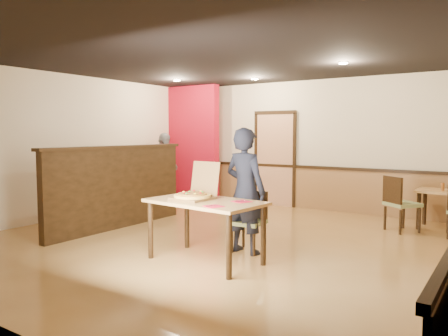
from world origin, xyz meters
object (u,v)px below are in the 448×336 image
(side_table, at_px, (437,200))
(condiment, at_px, (443,187))
(side_chair_left, at_px, (399,201))
(passerby, at_px, (164,169))
(main_table, at_px, (205,209))
(diner, at_px, (245,191))
(pizza_box, at_px, (195,194))
(diner_chair, at_px, (251,218))

(side_table, xyz_separation_m, condiment, (0.09, -0.05, 0.24))
(side_chair_left, distance_m, passerby, 5.18)
(main_table, height_order, side_chair_left, side_chair_left)
(side_chair_left, height_order, passerby, passerby)
(side_chair_left, bearing_deg, main_table, 100.35)
(side_chair_left, height_order, diner, diner)
(condiment, bearing_deg, side_chair_left, -136.60)
(side_chair_left, xyz_separation_m, pizza_box, (-1.89, -3.18, 0.35))
(condiment, bearing_deg, diner_chair, -124.98)
(side_table, bearing_deg, pizza_box, -122.18)
(diner, bearing_deg, diner_chair, -85.18)
(diner_chair, relative_size, diner, 0.48)
(side_chair_left, bearing_deg, passerby, 39.30)
(passerby, bearing_deg, side_chair_left, -92.34)
(side_chair_left, distance_m, condiment, 0.84)
(side_chair_left, distance_m, pizza_box, 3.71)
(passerby, bearing_deg, condiment, -86.95)
(main_table, bearing_deg, diner_chair, 80.08)
(main_table, xyz_separation_m, side_chair_left, (1.71, 3.20, -0.18))
(main_table, bearing_deg, diner, 77.24)
(diner, distance_m, condiment, 3.74)
(side_table, xyz_separation_m, passerby, (-5.66, -0.68, 0.32))
(passerby, height_order, pizza_box, passerby)
(diner_chair, bearing_deg, passerby, 144.49)
(main_table, height_order, pizza_box, pizza_box)
(side_chair_left, relative_size, passerby, 0.56)
(diner_chair, relative_size, pizza_box, 1.51)
(diner_chair, xyz_separation_m, side_chair_left, (1.49, 2.41, 0.05))
(main_table, distance_m, side_chair_left, 3.63)
(side_table, distance_m, diner, 3.75)
(condiment, bearing_deg, side_table, 150.77)
(side_table, relative_size, passerby, 0.41)
(main_table, relative_size, diner_chair, 1.87)
(diner, bearing_deg, passerby, -27.38)
(main_table, height_order, diner, diner)
(pizza_box, xyz_separation_m, condiment, (2.47, 3.73, -0.12))
(diner_chair, relative_size, passerby, 0.50)
(diner, relative_size, condiment, 13.07)
(side_chair_left, relative_size, pizza_box, 1.69)
(side_chair_left, relative_size, side_table, 1.38)
(main_table, relative_size, diner, 0.90)
(diner_chair, distance_m, passerby, 4.37)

